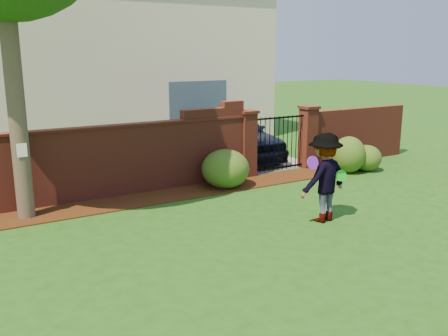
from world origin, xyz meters
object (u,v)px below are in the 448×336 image
car (236,135)px  man (326,178)px  frisbee_purple (313,163)px  frisbee_green (341,176)px

car → man: 6.32m
car → frisbee_purple: car is taller
man → frisbee_green: (0.28, -0.15, 0.05)m
man → frisbee_green: man is taller
car → frisbee_green: bearing=-99.3°
man → frisbee_purple: (-0.44, -0.09, 0.39)m
car → frisbee_green: car is taller
car → frisbee_purple: size_ratio=17.27×
car → frisbee_green: 6.40m
frisbee_purple → frisbee_green: bearing=-4.7°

